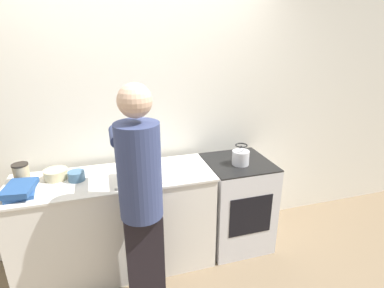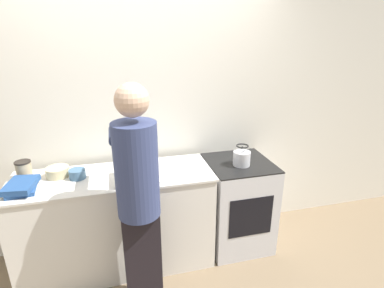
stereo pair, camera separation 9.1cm
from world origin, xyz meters
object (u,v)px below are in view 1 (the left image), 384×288
at_px(cutting_board, 139,181).
at_px(kettle, 241,156).
at_px(person, 141,195).
at_px(bowl_prep, 76,176).
at_px(oven, 236,202).
at_px(knife, 138,181).
at_px(canister_jar, 21,173).

height_order(cutting_board, kettle, kettle).
bearing_deg(person, bowl_prep, 132.16).
bearing_deg(oven, cutting_board, -169.98).
height_order(cutting_board, knife, knife).
distance_m(bowl_prep, canister_jar, 0.42).
bearing_deg(knife, person, -103.05).
bearing_deg(person, canister_jar, 145.62).
relative_size(knife, bowl_prep, 1.85).
bearing_deg(kettle, oven, 79.48).
relative_size(cutting_board, canister_jar, 2.51).
height_order(oven, bowl_prep, bowl_prep).
xyz_separation_m(bowl_prep, canister_jar, (-0.41, 0.09, 0.04)).
distance_m(knife, canister_jar, 0.92).
xyz_separation_m(person, cutting_board, (0.03, 0.33, -0.05)).
relative_size(person, cutting_board, 4.43).
height_order(oven, kettle, kettle).
xyz_separation_m(cutting_board, knife, (-0.01, -0.03, 0.01)).
bearing_deg(kettle, person, -155.91).
bearing_deg(person, oven, 26.82).
relative_size(oven, kettle, 4.59).
distance_m(person, canister_jar, 1.04).
distance_m(person, kettle, 1.06).
bearing_deg(person, cutting_board, 85.36).
distance_m(person, knife, 0.30).
bearing_deg(bowl_prep, canister_jar, 167.40).
bearing_deg(oven, canister_jar, 177.05).
bearing_deg(knife, cutting_board, 57.02).
bearing_deg(kettle, cutting_board, -173.58).
xyz_separation_m(knife, bowl_prep, (-0.46, 0.20, 0.02)).
distance_m(knife, bowl_prep, 0.51).
distance_m(knife, kettle, 0.96).
distance_m(oven, canister_jar, 1.91).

